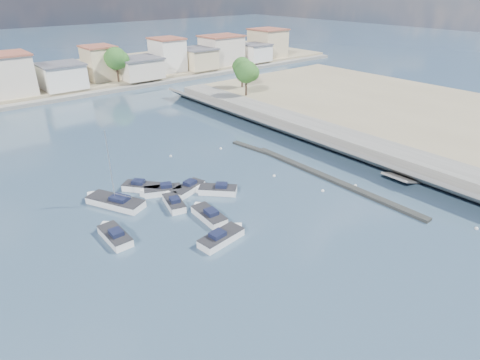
# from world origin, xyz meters

# --- Properties ---
(ground) EXTENTS (400.00, 400.00, 0.00)m
(ground) POSITION_xyz_m (0.00, 40.00, 0.00)
(ground) COLOR #2D455B
(ground) RESTS_ON ground
(seawall_walkway) EXTENTS (5.00, 90.00, 1.80)m
(seawall_walkway) POSITION_xyz_m (18.50, 13.00, 0.90)
(seawall_walkway) COLOR slate
(seawall_walkway) RESTS_ON ground
(seawall_embankment) EXTENTS (49.65, 90.00, 2.90)m
(seawall_embankment) POSITION_xyz_m (40.10, 12.99, 0.85)
(seawall_embankment) COLOR slate
(seawall_embankment) RESTS_ON ground
(breakwater) EXTENTS (2.00, 31.02, 0.35)m
(breakwater) POSITION_xyz_m (6.90, 12.69, 0.17)
(breakwater) COLOR black
(breakwater) RESTS_ON ground
(far_shore_land) EXTENTS (160.00, 40.00, 1.40)m
(far_shore_land) POSITION_xyz_m (0.00, 92.00, 0.70)
(far_shore_land) COLOR gray
(far_shore_land) RESTS_ON ground
(far_shore_quay) EXTENTS (160.00, 2.50, 0.80)m
(far_shore_quay) POSITION_xyz_m (0.00, 71.00, 0.40)
(far_shore_quay) COLOR slate
(far_shore_quay) RESTS_ON ground
(far_town) EXTENTS (113.01, 12.80, 8.35)m
(far_town) POSITION_xyz_m (10.71, 76.92, 4.93)
(far_town) COLOR beige
(far_town) RESTS_ON far_shore_land
(shore_trees) EXTENTS (74.56, 38.32, 7.92)m
(shore_trees) POSITION_xyz_m (8.34, 68.11, 6.22)
(shore_trees) COLOR #38281E
(shore_trees) RESTS_ON ground
(motorboat_a) EXTENTS (2.11, 5.16, 1.48)m
(motorboat_a) POSITION_xyz_m (-10.24, 12.52, 0.38)
(motorboat_a) COLOR white
(motorboat_a) RESTS_ON ground
(motorboat_b) EXTENTS (2.56, 4.53, 1.48)m
(motorboat_b) POSITION_xyz_m (-11.66, 17.12, 0.38)
(motorboat_b) COLOR white
(motorboat_b) RESTS_ON ground
(motorboat_c) EXTENTS (4.74, 3.29, 1.48)m
(motorboat_c) POSITION_xyz_m (-11.35, 20.47, 0.38)
(motorboat_c) COLOR white
(motorboat_c) RESTS_ON ground
(motorboat_d) EXTENTS (5.06, 3.00, 1.48)m
(motorboat_d) POSITION_xyz_m (-8.86, 18.80, 0.38)
(motorboat_d) COLOR white
(motorboat_d) RESTS_ON ground
(motorboat_e) EXTENTS (1.83, 5.04, 1.48)m
(motorboat_e) POSITION_xyz_m (-19.50, 15.24, 0.38)
(motorboat_e) COLOR white
(motorboat_e) RESTS_ON ground
(motorboat_f) EXTENTS (4.35, 4.42, 1.48)m
(motorboat_f) POSITION_xyz_m (-6.21, 16.51, 0.38)
(motorboat_f) COLOR white
(motorboat_f) RESTS_ON ground
(motorboat_g) EXTENTS (4.23, 4.68, 1.48)m
(motorboat_g) POSITION_xyz_m (-12.41, 22.58, 0.38)
(motorboat_g) COLOR white
(motorboat_g) RESTS_ON ground
(motorboat_h) EXTENTS (5.32, 2.42, 1.48)m
(motorboat_h) POSITION_xyz_m (-11.52, 8.22, 0.38)
(motorboat_h) COLOR white
(motorboat_h) RESTS_ON ground
(sailboat) EXTENTS (5.01, 7.12, 9.00)m
(sailboat) POSITION_xyz_m (-16.74, 21.62, 0.41)
(sailboat) COLOR white
(sailboat) RESTS_ON ground
(mooring_buoys) EXTENTS (14.37, 36.67, 0.38)m
(mooring_buoys) POSITION_xyz_m (3.65, 13.54, 0.05)
(mooring_buoys) COLOR white
(mooring_buoys) RESTS_ON ground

